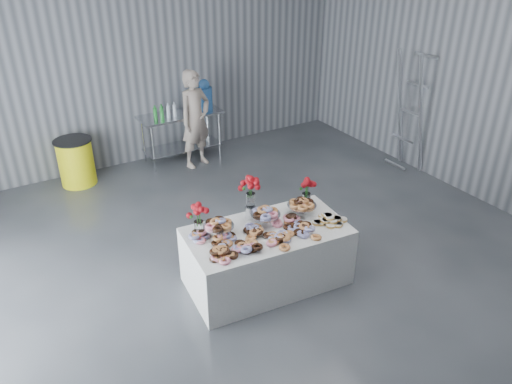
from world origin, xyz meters
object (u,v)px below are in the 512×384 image
person (195,119)px  trash_barrel (76,162)px  display_table (267,256)px  stepladder (410,112)px  prep_table (181,128)px  water_jug (205,96)px

person → trash_barrel: bearing=153.1°
person → display_table: bearing=-118.9°
person → stepladder: stepladder is taller
prep_table → stepladder: (3.22, -2.42, 0.45)m
prep_table → trash_barrel: size_ratio=1.89×
trash_barrel → person: bearing=-9.6°
water_jug → stepladder: stepladder is taller
prep_table → display_table: bearing=-98.6°
prep_table → trash_barrel: 1.94m
water_jug → person: 0.57m
stepladder → prep_table: bearing=143.0°
trash_barrel → stepladder: size_ratio=0.37×
prep_table → person: bearing=-68.6°
display_table → stepladder: (3.81, 1.47, 0.70)m
water_jug → stepladder: 3.64m
prep_table → person: 0.45m
display_table → person: 3.65m
display_table → water_jug: 4.11m
person → stepladder: size_ratio=0.82×
person → water_jug: bearing=26.5°
display_table → trash_barrel: trash_barrel is taller
water_jug → stepladder: (2.72, -2.42, -0.08)m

